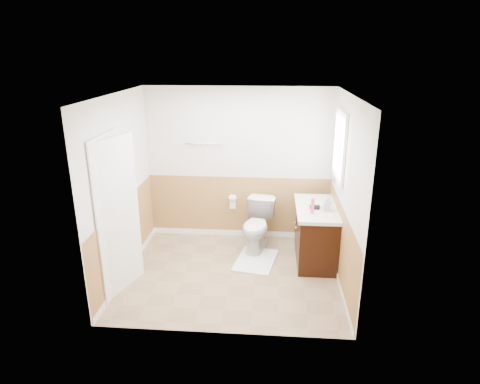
# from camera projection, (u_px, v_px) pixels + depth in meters

# --- Properties ---
(floor) EXTENTS (3.00, 3.00, 0.00)m
(floor) POSITION_uv_depth(u_px,v_px,m) (232.00, 274.00, 5.86)
(floor) COLOR #8C7051
(floor) RESTS_ON ground
(ceiling) EXTENTS (3.00, 3.00, 0.00)m
(ceiling) POSITION_uv_depth(u_px,v_px,m) (230.00, 95.00, 5.04)
(ceiling) COLOR white
(ceiling) RESTS_ON floor
(wall_back) EXTENTS (3.00, 0.00, 3.00)m
(wall_back) POSITION_uv_depth(u_px,v_px,m) (239.00, 165.00, 6.68)
(wall_back) COLOR silver
(wall_back) RESTS_ON floor
(wall_front) EXTENTS (3.00, 0.00, 3.00)m
(wall_front) POSITION_uv_depth(u_px,v_px,m) (219.00, 232.00, 4.23)
(wall_front) COLOR silver
(wall_front) RESTS_ON floor
(wall_left) EXTENTS (0.00, 3.00, 3.00)m
(wall_left) POSITION_uv_depth(u_px,v_px,m) (121.00, 188.00, 5.56)
(wall_left) COLOR silver
(wall_left) RESTS_ON floor
(wall_right) EXTENTS (0.00, 3.00, 3.00)m
(wall_right) POSITION_uv_depth(u_px,v_px,m) (346.00, 194.00, 5.34)
(wall_right) COLOR silver
(wall_right) RESTS_ON floor
(wainscot_back) EXTENTS (3.00, 0.00, 3.00)m
(wainscot_back) POSITION_uv_depth(u_px,v_px,m) (239.00, 208.00, 6.91)
(wainscot_back) COLOR #A47741
(wainscot_back) RESTS_ON floor
(wainscot_front) EXTENTS (3.00, 0.00, 3.00)m
(wainscot_front) POSITION_uv_depth(u_px,v_px,m) (220.00, 294.00, 4.48)
(wainscot_front) COLOR #A47741
(wainscot_front) RESTS_ON floor
(wainscot_left) EXTENTS (0.00, 2.60, 2.60)m
(wainscot_left) POSITION_uv_depth(u_px,v_px,m) (127.00, 238.00, 5.81)
(wainscot_left) COLOR #A47741
(wainscot_left) RESTS_ON floor
(wainscot_right) EXTENTS (0.00, 2.60, 2.60)m
(wainscot_right) POSITION_uv_depth(u_px,v_px,m) (340.00, 246.00, 5.59)
(wainscot_right) COLOR #A47741
(wainscot_right) RESTS_ON floor
(toilet) EXTENTS (0.58, 0.84, 0.79)m
(toilet) POSITION_uv_depth(u_px,v_px,m) (257.00, 226.00, 6.48)
(toilet) COLOR white
(toilet) RESTS_ON floor
(bath_mat) EXTENTS (0.69, 0.89, 0.02)m
(bath_mat) POSITION_uv_depth(u_px,v_px,m) (256.00, 260.00, 6.21)
(bath_mat) COLOR white
(bath_mat) RESTS_ON floor
(vanity_cabinet) EXTENTS (0.55, 1.10, 0.80)m
(vanity_cabinet) POSITION_uv_depth(u_px,v_px,m) (316.00, 235.00, 6.14)
(vanity_cabinet) COLOR black
(vanity_cabinet) RESTS_ON floor
(vanity_knob_left) EXTENTS (0.03, 0.03, 0.03)m
(vanity_knob_left) POSITION_uv_depth(u_px,v_px,m) (296.00, 228.00, 6.02)
(vanity_knob_left) COLOR white
(vanity_knob_left) RESTS_ON vanity_cabinet
(vanity_knob_right) EXTENTS (0.03, 0.03, 0.03)m
(vanity_knob_right) POSITION_uv_depth(u_px,v_px,m) (296.00, 223.00, 6.21)
(vanity_knob_right) COLOR #B6B5BC
(vanity_knob_right) RESTS_ON vanity_cabinet
(countertop) EXTENTS (0.60, 1.15, 0.05)m
(countertop) POSITION_uv_depth(u_px,v_px,m) (317.00, 209.00, 6.01)
(countertop) COLOR white
(countertop) RESTS_ON vanity_cabinet
(sink_basin) EXTENTS (0.36, 0.36, 0.02)m
(sink_basin) POSITION_uv_depth(u_px,v_px,m) (317.00, 203.00, 6.13)
(sink_basin) COLOR silver
(sink_basin) RESTS_ON countertop
(faucet) EXTENTS (0.02, 0.02, 0.14)m
(faucet) POSITION_uv_depth(u_px,v_px,m) (329.00, 199.00, 6.10)
(faucet) COLOR white
(faucet) RESTS_ON countertop
(lotion_bottle) EXTENTS (0.05, 0.05, 0.22)m
(lotion_bottle) POSITION_uv_depth(u_px,v_px,m) (312.00, 206.00, 5.73)
(lotion_bottle) COLOR #E03A81
(lotion_bottle) RESTS_ON countertop
(soap_dispenser) EXTENTS (0.11, 0.11, 0.21)m
(soap_dispenser) POSITION_uv_depth(u_px,v_px,m) (327.00, 204.00, 5.82)
(soap_dispenser) COLOR #9CA3B0
(soap_dispenser) RESTS_ON countertop
(hair_dryer_body) EXTENTS (0.14, 0.07, 0.07)m
(hair_dryer_body) POSITION_uv_depth(u_px,v_px,m) (315.00, 207.00, 5.90)
(hair_dryer_body) COLOR black
(hair_dryer_body) RESTS_ON countertop
(hair_dryer_handle) EXTENTS (0.03, 0.03, 0.07)m
(hair_dryer_handle) POSITION_uv_depth(u_px,v_px,m) (313.00, 209.00, 5.90)
(hair_dryer_handle) COLOR black
(hair_dryer_handle) RESTS_ON countertop
(mirror_panel) EXTENTS (0.02, 0.35, 0.90)m
(mirror_panel) POSITION_uv_depth(u_px,v_px,m) (334.00, 151.00, 6.28)
(mirror_panel) COLOR silver
(mirror_panel) RESTS_ON wall_right
(window_frame) EXTENTS (0.04, 0.80, 1.00)m
(window_frame) POSITION_uv_depth(u_px,v_px,m) (340.00, 146.00, 5.73)
(window_frame) COLOR white
(window_frame) RESTS_ON wall_right
(window_glass) EXTENTS (0.01, 0.70, 0.90)m
(window_glass) POSITION_uv_depth(u_px,v_px,m) (341.00, 146.00, 5.73)
(window_glass) COLOR white
(window_glass) RESTS_ON wall_right
(door) EXTENTS (0.29, 0.78, 2.04)m
(door) POSITION_uv_depth(u_px,v_px,m) (118.00, 217.00, 5.21)
(door) COLOR white
(door) RESTS_ON wall_left
(door_frame) EXTENTS (0.02, 0.92, 2.10)m
(door_frame) POSITION_uv_depth(u_px,v_px,m) (112.00, 216.00, 5.21)
(door_frame) COLOR white
(door_frame) RESTS_ON wall_left
(door_knob) EXTENTS (0.06, 0.06, 0.06)m
(door_knob) POSITION_uv_depth(u_px,v_px,m) (131.00, 212.00, 5.54)
(door_knob) COLOR silver
(door_knob) RESTS_ON door
(towel_bar) EXTENTS (0.62, 0.02, 0.02)m
(towel_bar) POSITION_uv_depth(u_px,v_px,m) (204.00, 144.00, 6.55)
(towel_bar) COLOR silver
(towel_bar) RESTS_ON wall_back
(tp_holder_bar) EXTENTS (0.14, 0.02, 0.02)m
(tp_holder_bar) POSITION_uv_depth(u_px,v_px,m) (233.00, 198.00, 6.80)
(tp_holder_bar) COLOR silver
(tp_holder_bar) RESTS_ON wall_back
(tp_roll) EXTENTS (0.10, 0.11, 0.11)m
(tp_roll) POSITION_uv_depth(u_px,v_px,m) (233.00, 198.00, 6.80)
(tp_roll) COLOR white
(tp_roll) RESTS_ON tp_holder_bar
(tp_sheet) EXTENTS (0.10, 0.01, 0.16)m
(tp_sheet) POSITION_uv_depth(u_px,v_px,m) (233.00, 204.00, 6.83)
(tp_sheet) COLOR white
(tp_sheet) RESTS_ON tp_roll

